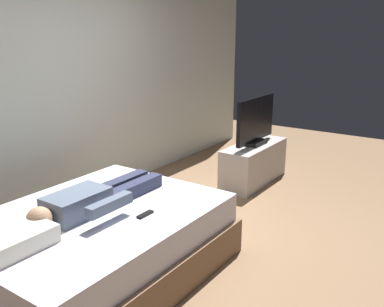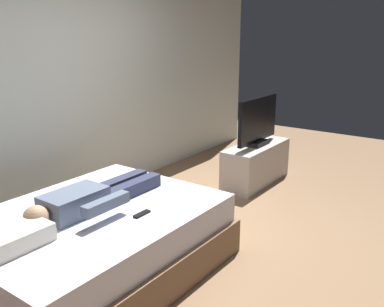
{
  "view_description": "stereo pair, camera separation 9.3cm",
  "coord_description": "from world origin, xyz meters",
  "px_view_note": "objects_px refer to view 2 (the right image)",
  "views": [
    {
      "loc": [
        -2.92,
        -1.79,
        1.87
      ],
      "look_at": [
        0.41,
        0.52,
        0.69
      ],
      "focal_mm": 39.71,
      "sensor_mm": 36.0,
      "label": 1
    },
    {
      "loc": [
        -2.87,
        -1.86,
        1.87
      ],
      "look_at": [
        0.41,
        0.52,
        0.69
      ],
      "focal_mm": 39.71,
      "sensor_mm": 36.0,
      "label": 2
    }
  ],
  "objects_px": {
    "bed": "(93,244)",
    "remote": "(142,214)",
    "pillow": "(8,238)",
    "tv": "(258,122)",
    "person": "(89,199)",
    "tv_stand": "(256,164)"
  },
  "relations": [
    {
      "from": "person",
      "to": "bed",
      "type": "bearing_deg",
      "value": -122.69
    },
    {
      "from": "pillow",
      "to": "tv_stand",
      "type": "distance_m",
      "value": 3.32
    },
    {
      "from": "person",
      "to": "remote",
      "type": "xyz_separation_m",
      "value": [
        0.15,
        -0.4,
        -0.07
      ]
    },
    {
      "from": "bed",
      "to": "tv",
      "type": "bearing_deg",
      "value": -0.88
    },
    {
      "from": "tv_stand",
      "to": "tv",
      "type": "bearing_deg",
      "value": -165.96
    },
    {
      "from": "pillow",
      "to": "remote",
      "type": "height_order",
      "value": "pillow"
    },
    {
      "from": "tv",
      "to": "tv_stand",
      "type": "bearing_deg",
      "value": 14.04
    },
    {
      "from": "pillow",
      "to": "tv",
      "type": "bearing_deg",
      "value": -0.7
    },
    {
      "from": "remote",
      "to": "tv",
      "type": "relative_size",
      "value": 0.17
    },
    {
      "from": "tv",
      "to": "pillow",
      "type": "bearing_deg",
      "value": 179.3
    },
    {
      "from": "tv",
      "to": "remote",
      "type": "bearing_deg",
      "value": -172.57
    },
    {
      "from": "bed",
      "to": "tv",
      "type": "distance_m",
      "value": 2.68
    },
    {
      "from": "bed",
      "to": "pillow",
      "type": "xyz_separation_m",
      "value": [
        -0.68,
        0.0,
        0.34
      ]
    },
    {
      "from": "bed",
      "to": "remote",
      "type": "xyz_separation_m",
      "value": [
        0.18,
        -0.36,
        0.29
      ]
    },
    {
      "from": "tv_stand",
      "to": "tv",
      "type": "xyz_separation_m",
      "value": [
        -0.0,
        -0.0,
        0.53
      ]
    },
    {
      "from": "remote",
      "to": "tv",
      "type": "xyz_separation_m",
      "value": [
        2.45,
        0.32,
        0.24
      ]
    },
    {
      "from": "pillow",
      "to": "person",
      "type": "height_order",
      "value": "person"
    },
    {
      "from": "bed",
      "to": "tv",
      "type": "xyz_separation_m",
      "value": [
        2.63,
        -0.04,
        0.52
      ]
    },
    {
      "from": "person",
      "to": "tv_stand",
      "type": "distance_m",
      "value": 2.63
    },
    {
      "from": "person",
      "to": "remote",
      "type": "relative_size",
      "value": 8.4
    },
    {
      "from": "bed",
      "to": "pillow",
      "type": "relative_size",
      "value": 4.15
    },
    {
      "from": "person",
      "to": "pillow",
      "type": "bearing_deg",
      "value": -176.35
    }
  ]
}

